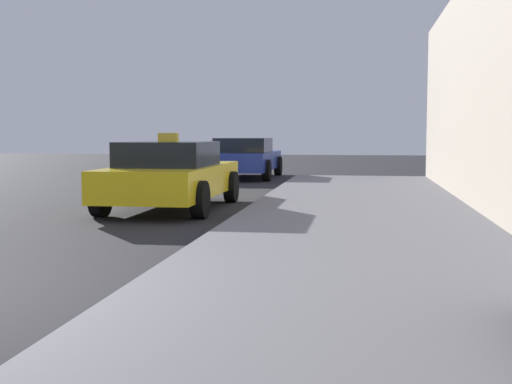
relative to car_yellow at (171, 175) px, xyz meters
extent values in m
cube|color=slate|center=(3.57, -7.61, -0.57)|extent=(4.00, 32.00, 0.15)
cube|color=yellow|center=(0.00, 0.05, -0.10)|extent=(1.74, 4.38, 0.55)
cube|color=black|center=(0.00, -0.17, 0.40)|extent=(1.53, 1.97, 0.45)
cube|color=yellow|center=(0.00, -0.17, 0.70)|extent=(0.36, 0.14, 0.16)
cylinder|color=black|center=(-0.87, 1.45, -0.33)|extent=(0.22, 0.64, 0.64)
cylinder|color=black|center=(0.87, 1.45, -0.33)|extent=(0.22, 0.64, 0.64)
cylinder|color=black|center=(-0.87, -1.35, -0.33)|extent=(0.22, 0.64, 0.64)
cylinder|color=black|center=(0.87, -1.35, -0.33)|extent=(0.22, 0.64, 0.64)
cube|color=#233899|center=(-0.14, 9.16, -0.10)|extent=(1.79, 4.50, 0.55)
cube|color=black|center=(-0.14, 8.94, 0.40)|extent=(1.58, 2.02, 0.45)
cylinder|color=black|center=(-1.04, 10.60, -0.33)|extent=(0.22, 0.64, 0.64)
cylinder|color=black|center=(0.75, 10.60, -0.33)|extent=(0.22, 0.64, 0.64)
cylinder|color=black|center=(-1.04, 7.72, -0.33)|extent=(0.22, 0.64, 0.64)
cylinder|color=black|center=(0.75, 7.72, -0.33)|extent=(0.22, 0.64, 0.64)
camera|label=1|loc=(3.53, -12.55, 0.79)|focal=48.52mm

